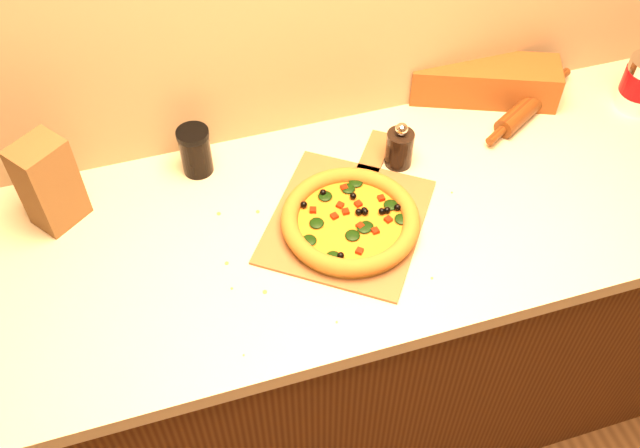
{
  "coord_description": "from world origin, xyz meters",
  "views": [
    {
      "loc": [
        -0.38,
        0.44,
        2.1
      ],
      "look_at": [
        -0.09,
        1.38,
        0.96
      ],
      "focal_mm": 40.0,
      "sensor_mm": 36.0,
      "label": 1
    }
  ],
  "objects_px": {
    "pizza_peel": "(349,216)",
    "pepper_grinder": "(399,147)",
    "rolling_pin": "(530,105)",
    "pizza": "(350,220)",
    "dark_jar": "(196,151)"
  },
  "relations": [
    {
      "from": "pizza_peel",
      "to": "pepper_grinder",
      "type": "relative_size",
      "value": 4.14
    },
    {
      "from": "pepper_grinder",
      "to": "rolling_pin",
      "type": "bearing_deg",
      "value": 10.7
    },
    {
      "from": "pizza",
      "to": "rolling_pin",
      "type": "xyz_separation_m",
      "value": [
        0.56,
        0.23,
        -0.0
      ]
    },
    {
      "from": "pepper_grinder",
      "to": "rolling_pin",
      "type": "distance_m",
      "value": 0.39
    },
    {
      "from": "pepper_grinder",
      "to": "rolling_pin",
      "type": "xyz_separation_m",
      "value": [
        0.39,
        0.07,
        -0.02
      ]
    },
    {
      "from": "pizza_peel",
      "to": "pizza",
      "type": "bearing_deg",
      "value": -69.2
    },
    {
      "from": "pizza",
      "to": "pepper_grinder",
      "type": "distance_m",
      "value": 0.24
    },
    {
      "from": "rolling_pin",
      "to": "pizza",
      "type": "bearing_deg",
      "value": -157.31
    },
    {
      "from": "rolling_pin",
      "to": "dark_jar",
      "type": "xyz_separation_m",
      "value": [
        -0.85,
        0.04,
        0.04
      ]
    },
    {
      "from": "pizza_peel",
      "to": "rolling_pin",
      "type": "height_order",
      "value": "rolling_pin"
    },
    {
      "from": "rolling_pin",
      "to": "dark_jar",
      "type": "relative_size",
      "value": 2.74
    },
    {
      "from": "pizza",
      "to": "pepper_grinder",
      "type": "relative_size",
      "value": 2.49
    },
    {
      "from": "pizza_peel",
      "to": "rolling_pin",
      "type": "xyz_separation_m",
      "value": [
        0.55,
        0.2,
        0.02
      ]
    },
    {
      "from": "dark_jar",
      "to": "pepper_grinder",
      "type": "bearing_deg",
      "value": -14.35
    },
    {
      "from": "dark_jar",
      "to": "pizza_peel",
      "type": "bearing_deg",
      "value": -40.31
    }
  ]
}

